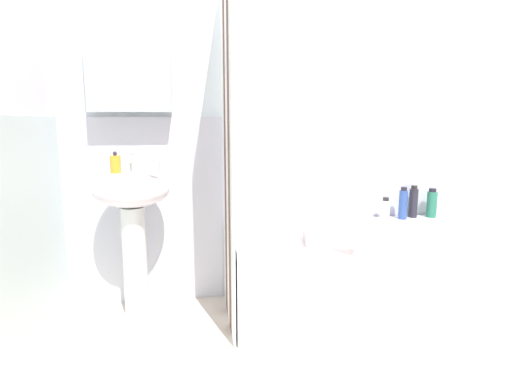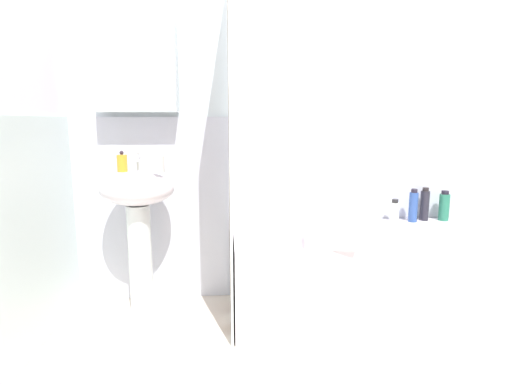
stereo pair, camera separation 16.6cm
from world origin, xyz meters
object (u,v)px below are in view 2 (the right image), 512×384
(body_wash_bottle, at_px, (425,205))
(lotion_bottle, at_px, (413,206))
(bathtub, at_px, (358,274))
(shampoo_bottle, at_px, (444,206))
(toothbrush_cup, at_px, (159,164))
(towel_folded, at_px, (330,237))
(soap_dispenser, at_px, (122,163))
(sink, at_px, (138,211))
(conditioner_bottle, at_px, (395,211))

(body_wash_bottle, xyz_separation_m, lotion_bottle, (-0.09, -0.04, -0.00))
(bathtub, relative_size, shampoo_bottle, 7.52)
(body_wash_bottle, bearing_deg, lotion_bottle, -158.56)
(toothbrush_cup, xyz_separation_m, towel_folded, (0.94, -0.34, -0.36))
(soap_dispenser, xyz_separation_m, bathtub, (1.40, -0.16, -0.67))
(toothbrush_cup, height_order, body_wash_bottle, toothbrush_cup)
(soap_dispenser, bearing_deg, toothbrush_cup, -13.03)
(sink, relative_size, toothbrush_cup, 8.79)
(shampoo_bottle, height_order, body_wash_bottle, body_wash_bottle)
(towel_folded, bearing_deg, sink, 161.40)
(toothbrush_cup, bearing_deg, bathtub, -5.40)
(soap_dispenser, xyz_separation_m, toothbrush_cup, (0.22, -0.05, -0.00))
(shampoo_bottle, xyz_separation_m, towel_folded, (-0.89, -0.49, -0.05))
(bathtub, bearing_deg, sink, 174.04)
(body_wash_bottle, xyz_separation_m, conditioner_bottle, (-0.21, -0.02, -0.04))
(sink, distance_m, lotion_bottle, 1.75)
(sink, relative_size, body_wash_bottle, 3.99)
(soap_dispenser, height_order, toothbrush_cup, soap_dispenser)
(sink, relative_size, conditioner_bottle, 5.88)
(conditioner_bottle, bearing_deg, soap_dispenser, -177.05)
(body_wash_bottle, relative_size, towel_folded, 0.83)
(bathtub, xyz_separation_m, towel_folded, (-0.24, -0.23, 0.30))
(body_wash_bottle, height_order, lotion_bottle, body_wash_bottle)
(toothbrush_cup, height_order, bathtub, toothbrush_cup)
(soap_dispenser, xyz_separation_m, body_wash_bottle, (1.93, 0.11, -0.30))
(sink, relative_size, towel_folded, 3.31)
(toothbrush_cup, distance_m, lotion_bottle, 1.65)
(soap_dispenser, relative_size, conditioner_bottle, 0.84)
(bathtub, height_order, body_wash_bottle, body_wash_bottle)
(sink, distance_m, body_wash_bottle, 1.85)
(soap_dispenser, bearing_deg, shampoo_bottle, 2.72)
(toothbrush_cup, bearing_deg, lotion_bottle, 4.49)
(body_wash_bottle, bearing_deg, soap_dispenser, -176.67)
(bathtub, bearing_deg, shampoo_bottle, 21.83)
(shampoo_bottle, height_order, towel_folded, shampoo_bottle)
(soap_dispenser, height_order, bathtub, soap_dispenser)
(sink, bearing_deg, lotion_bottle, 3.29)
(body_wash_bottle, bearing_deg, toothbrush_cup, -174.53)
(shampoo_bottle, relative_size, conditioner_bottle, 1.34)
(body_wash_bottle, height_order, conditioner_bottle, body_wash_bottle)
(sink, bearing_deg, body_wash_bottle, 4.27)
(shampoo_bottle, distance_m, towel_folded, 1.02)
(sink, relative_size, shampoo_bottle, 4.38)
(conditioner_bottle, bearing_deg, bathtub, -141.04)
(sink, xyz_separation_m, towel_folded, (1.08, -0.36, -0.08))
(bathtub, bearing_deg, lotion_bottle, 29.04)
(conditioner_bottle, distance_m, towel_folded, 0.73)
(shampoo_bottle, relative_size, body_wash_bottle, 0.91)
(toothbrush_cup, relative_size, bathtub, 0.07)
(sink, bearing_deg, soap_dispenser, 163.36)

